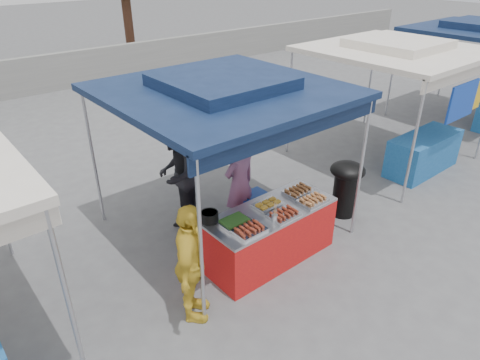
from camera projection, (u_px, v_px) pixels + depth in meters
ground_plane at (265, 254)px, 6.60m from camera, size 80.00×80.00×0.00m
back_wall at (34, 76)px, 13.77m from camera, size 40.00×0.25×1.20m
main_canopy at (224, 90)px, 6.14m from camera, size 3.20×3.20×2.57m
neighbor_stall_right at (409, 91)px, 8.78m from camera, size 3.20×3.20×2.57m
vendor_table at (270, 234)px, 6.33m from camera, size 2.00×0.80×0.85m
food_tray_fl at (250, 230)px, 5.63m from camera, size 0.42×0.30×0.07m
food_tray_fm at (284, 215)px, 5.96m from camera, size 0.42×0.30×0.07m
food_tray_fr at (313, 200)px, 6.30m from camera, size 0.42×0.30×0.07m
food_tray_bl at (235, 222)px, 5.80m from camera, size 0.42×0.30×0.07m
food_tray_bm at (268, 204)px, 6.20m from camera, size 0.42×0.30×0.07m
food_tray_br at (298, 191)px, 6.54m from camera, size 0.42×0.30×0.07m
cooking_pot at (210, 217)px, 5.84m from camera, size 0.24×0.24×0.14m
skewer_cup at (275, 218)px, 5.84m from camera, size 0.09×0.09×0.11m
wok_burner at (346, 184)px, 7.35m from camera, size 0.60×0.60×1.01m
crate_left at (217, 243)px, 6.60m from camera, size 0.50×0.35×0.30m
crate_right at (253, 219)px, 7.19m from camera, size 0.52×0.37×0.31m
crate_stacked at (253, 203)px, 7.04m from camera, size 0.51×0.36×0.31m
vendor_woman at (240, 184)px, 6.83m from camera, size 0.65×0.45×1.69m
helper_man at (177, 174)px, 7.03m from camera, size 1.10×1.09×1.79m
customer_person at (191, 265)px, 5.12m from camera, size 0.92×0.98×1.62m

